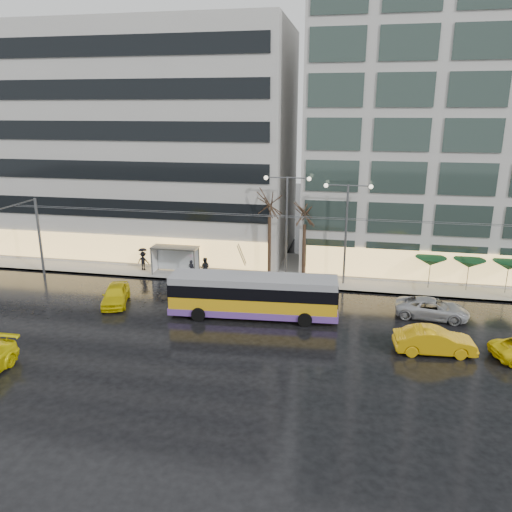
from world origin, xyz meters
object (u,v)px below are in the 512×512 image
(bus_shelter, at_px, (172,254))
(taxi_a, at_px, (116,295))
(trolleybus, at_px, (253,297))
(street_lamp_near, at_px, (287,214))

(bus_shelter, xyz_separation_m, taxi_a, (-1.79, -7.71, -1.19))
(bus_shelter, height_order, taxi_a, bus_shelter)
(bus_shelter, bearing_deg, taxi_a, -103.05)
(trolleybus, distance_m, bus_shelter, 12.21)
(trolleybus, bearing_deg, bus_shelter, 138.53)
(taxi_a, bearing_deg, trolleybus, -19.78)
(trolleybus, distance_m, street_lamp_near, 9.42)
(bus_shelter, xyz_separation_m, street_lamp_near, (10.38, 0.11, 4.03))
(street_lamp_near, bearing_deg, bus_shelter, -179.37)
(street_lamp_near, xyz_separation_m, taxi_a, (-12.17, -7.82, -5.22))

